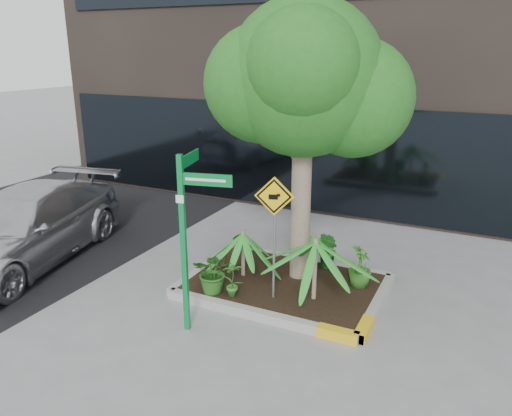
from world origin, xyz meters
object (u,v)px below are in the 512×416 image
at_px(tree, 305,78).
at_px(parked_car, 23,227).
at_px(street_sign_post, 188,225).
at_px(cattle_sign, 274,217).

bearing_deg(tree, parked_car, -164.34).
distance_m(parked_car, street_sign_post, 4.38).
relative_size(tree, street_sign_post, 1.84).
height_order(parked_car, cattle_sign, cattle_sign).
relative_size(parked_car, cattle_sign, 2.41).
bearing_deg(tree, street_sign_post, -113.13).
distance_m(tree, street_sign_post, 2.97).
xyz_separation_m(parked_car, cattle_sign, (5.04, 0.51, 0.80)).
bearing_deg(parked_car, tree, 4.10).
bearing_deg(cattle_sign, tree, 67.33).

